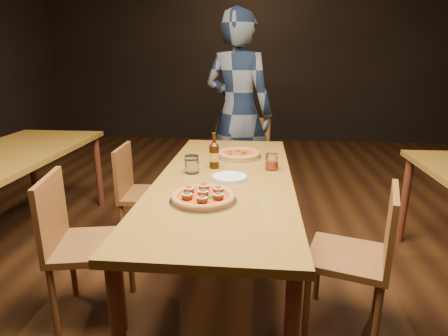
# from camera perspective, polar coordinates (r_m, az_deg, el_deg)

# --- Properties ---
(ground) EXTENTS (9.00, 9.00, 0.00)m
(ground) POSITION_cam_1_polar(r_m,az_deg,el_deg) (2.59, 0.11, -17.33)
(ground) COLOR black
(table_main) EXTENTS (0.80, 2.00, 0.75)m
(table_main) POSITION_cam_1_polar(r_m,az_deg,el_deg) (2.28, 0.12, -3.05)
(table_main) COLOR brown
(table_main) RESTS_ON ground
(chair_main_nw) EXTENTS (0.48, 0.48, 0.88)m
(chair_main_nw) POSITION_cam_1_polar(r_m,az_deg,el_deg) (2.25, -19.55, -10.91)
(chair_main_nw) COLOR brown
(chair_main_nw) RESTS_ON ground
(chair_main_sw) EXTENTS (0.40, 0.40, 0.83)m
(chair_main_sw) POSITION_cam_1_polar(r_m,az_deg,el_deg) (2.99, -11.53, -3.87)
(chair_main_sw) COLOR brown
(chair_main_sw) RESTS_ON ground
(chair_main_e) EXTENTS (0.50, 0.50, 0.86)m
(chair_main_e) POSITION_cam_1_polar(r_m,az_deg,el_deg) (2.15, 18.38, -12.53)
(chair_main_e) COLOR brown
(chair_main_e) RESTS_ON ground
(chair_end) EXTENTS (0.57, 0.57, 0.92)m
(chair_end) POSITION_cam_1_polar(r_m,az_deg,el_deg) (3.57, 2.38, 0.65)
(chair_end) COLOR brown
(chair_end) RESTS_ON ground
(pizza_meatball) EXTENTS (0.34, 0.34, 0.06)m
(pizza_meatball) POSITION_cam_1_polar(r_m,az_deg,el_deg) (1.88, -3.19, -4.39)
(pizza_meatball) COLOR #B7B7BF
(pizza_meatball) RESTS_ON table_main
(pizza_margherita) EXTENTS (0.32, 0.32, 0.04)m
(pizza_margherita) POSITION_cam_1_polar(r_m,az_deg,el_deg) (2.69, 2.32, 2.11)
(pizza_margherita) COLOR #B7B7BF
(pizza_margherita) RESTS_ON table_main
(plate_stack) EXTENTS (0.22, 0.22, 0.02)m
(plate_stack) POSITION_cam_1_polar(r_m,az_deg,el_deg) (2.21, 0.84, -1.45)
(plate_stack) COLOR white
(plate_stack) RESTS_ON table_main
(beer_bottle) EXTENTS (0.06, 0.06, 0.23)m
(beer_bottle) POSITION_cam_1_polar(r_m,az_deg,el_deg) (2.41, -1.51, 1.87)
(beer_bottle) COLOR black
(beer_bottle) RESTS_ON table_main
(water_glass) EXTENTS (0.09, 0.09, 0.11)m
(water_glass) POSITION_cam_1_polar(r_m,az_deg,el_deg) (2.32, -4.93, 0.56)
(water_glass) COLOR white
(water_glass) RESTS_ON table_main
(amber_glass) EXTENTS (0.08, 0.08, 0.10)m
(amber_glass) POSITION_cam_1_polar(r_m,az_deg,el_deg) (2.40, 7.28, 0.97)
(amber_glass) COLOR #AC3913
(amber_glass) RESTS_ON table_main
(diner) EXTENTS (0.80, 0.67, 1.86)m
(diner) POSITION_cam_1_polar(r_m,az_deg,el_deg) (3.59, 2.18, 8.40)
(diner) COLOR black
(diner) RESTS_ON ground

